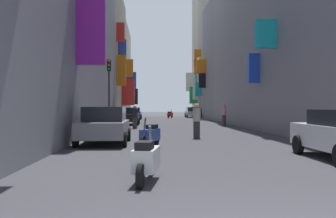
# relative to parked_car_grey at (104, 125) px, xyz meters

# --- Properties ---
(ground_plane) EXTENTS (140.00, 140.00, 0.00)m
(ground_plane) POSITION_rel_parked_car_grey_xyz_m (3.73, 17.24, -0.79)
(ground_plane) COLOR #38383D
(building_left_mid_a) EXTENTS (7.37, 15.32, 14.00)m
(building_left_mid_a) POSITION_rel_parked_car_grey_xyz_m (-4.26, 26.46, 6.20)
(building_left_mid_a) COLOR #9E9384
(building_left_mid_a) RESTS_ON ground
(building_left_mid_b) EXTENTS (7.29, 13.11, 12.83)m
(building_left_mid_b) POSITION_rel_parked_car_grey_xyz_m (-4.26, 40.67, 5.61)
(building_left_mid_b) COLOR #B2A899
(building_left_mid_b) RESTS_ON ground
(building_right_mid_a) EXTENTS (7.14, 9.15, 13.86)m
(building_right_mid_a) POSITION_rel_parked_car_grey_xyz_m (11.71, 29.86, 6.13)
(building_right_mid_a) COLOR gray
(building_right_mid_a) RESTS_ON ground
(building_right_mid_b) EXTENTS (6.89, 4.87, 19.14)m
(building_right_mid_b) POSITION_rel_parked_car_grey_xyz_m (11.70, 36.85, 8.74)
(building_right_mid_b) COLOR #9E9384
(building_right_mid_b) RESTS_ON ground
(building_right_mid_c) EXTENTS (7.21, 7.95, 20.85)m
(building_right_mid_c) POSITION_rel_parked_car_grey_xyz_m (11.71, 43.26, 9.61)
(building_right_mid_c) COLOR #B2A899
(building_right_mid_c) RESTS_ON ground
(parked_car_grey) EXTENTS (2.02, 4.08, 1.53)m
(parked_car_grey) POSITION_rel_parked_car_grey_xyz_m (0.00, 0.00, 0.00)
(parked_car_grey) COLOR slate
(parked_car_grey) RESTS_ON ground
(parked_car_black) EXTENTS (1.96, 4.34, 1.43)m
(parked_car_black) POSITION_rel_parked_car_grey_xyz_m (-0.00, 16.66, -0.04)
(parked_car_black) COLOR black
(parked_car_black) RESTS_ON ground
(parked_car_silver) EXTENTS (1.93, 4.24, 1.42)m
(parked_car_silver) POSITION_rel_parked_car_grey_xyz_m (7.69, 36.78, -0.05)
(parked_car_silver) COLOR #B7B7BC
(parked_car_silver) RESTS_ON ground
(parked_car_blue) EXTENTS (2.00, 4.39, 1.40)m
(parked_car_blue) POSITION_rel_parked_car_grey_xyz_m (-0.14, 29.70, -0.05)
(parked_car_blue) COLOR navy
(parked_car_blue) RESTS_ON ground
(scooter_white) EXTENTS (0.61, 1.98, 1.13)m
(scooter_white) POSITION_rel_parked_car_grey_xyz_m (1.82, -8.18, -0.33)
(scooter_white) COLOR silver
(scooter_white) RESTS_ON ground
(scooter_red) EXTENTS (0.82, 1.76, 1.13)m
(scooter_red) POSITION_rel_parked_car_grey_xyz_m (4.49, 34.67, -0.33)
(scooter_red) COLOR red
(scooter_red) RESTS_ON ground
(scooter_blue) EXTENTS (0.82, 1.91, 1.13)m
(scooter_blue) POSITION_rel_parked_car_grey_xyz_m (1.90, -1.46, -0.33)
(scooter_blue) COLOR #2D4CAD
(scooter_blue) RESTS_ON ground
(pedestrian_crossing) EXTENTS (0.51, 0.51, 1.77)m
(pedestrian_crossing) POSITION_rel_parked_car_grey_xyz_m (7.61, 13.68, 0.09)
(pedestrian_crossing) COLOR #353535
(pedestrian_crossing) RESTS_ON ground
(pedestrian_near_left) EXTENTS (0.44, 0.44, 1.62)m
(pedestrian_near_left) POSITION_rel_parked_car_grey_xyz_m (0.83, 10.84, 0.01)
(pedestrian_near_left) COLOR #363636
(pedestrian_near_left) RESTS_ON ground
(pedestrian_near_right) EXTENTS (0.53, 0.53, 1.69)m
(pedestrian_near_right) POSITION_rel_parked_car_grey_xyz_m (4.15, 2.54, 0.05)
(pedestrian_near_right) COLOR #303030
(pedestrian_near_right) RESTS_ON ground
(traffic_light_near_corner) EXTENTS (0.26, 0.34, 4.66)m
(traffic_light_near_corner) POSITION_rel_parked_car_grey_xyz_m (-0.86, 9.86, 2.35)
(traffic_light_near_corner) COLOR #2D2D2D
(traffic_light_near_corner) RESTS_ON ground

